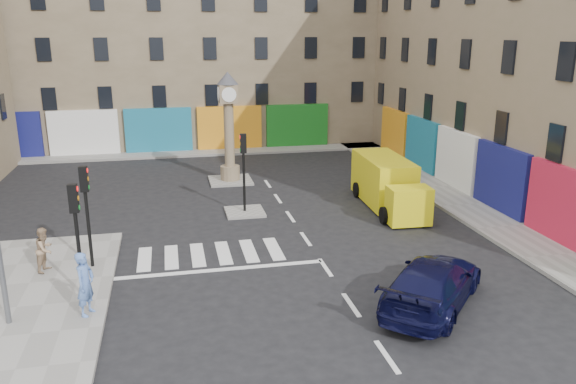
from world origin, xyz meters
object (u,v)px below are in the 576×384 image
object	(u,v)px
navy_sedan	(432,283)
pedestrian_blue	(85,284)
clock_pillar	(229,120)
pedestrian_tan	(45,249)
traffic_light_left_near	(76,222)
yellow_van	(387,184)
traffic_light_left_far	(86,201)
traffic_light_island	(244,160)

from	to	relation	value
navy_sedan	pedestrian_blue	size ratio (longest dim) A/B	2.69
clock_pillar	pedestrian_tan	bearing A→B (deg)	-124.29
navy_sedan	traffic_light_left_near	bearing A→B (deg)	27.92
pedestrian_blue	yellow_van	bearing A→B (deg)	-32.63
traffic_light_left_far	pedestrian_tan	size ratio (longest dim) A/B	2.31
pedestrian_blue	clock_pillar	bearing A→B (deg)	1.85
clock_pillar	navy_sedan	size ratio (longest dim) A/B	1.15
traffic_light_island	yellow_van	world-z (taller)	traffic_light_island
traffic_light_left_near	yellow_van	size ratio (longest dim) A/B	0.57
traffic_light_island	navy_sedan	size ratio (longest dim) A/B	0.70
pedestrian_blue	pedestrian_tan	size ratio (longest dim) A/B	1.23
traffic_light_left_near	traffic_light_left_far	distance (m)	2.40
navy_sedan	yellow_van	xyz separation A→B (m)	(2.55, 10.14, 0.39)
pedestrian_tan	navy_sedan	bearing A→B (deg)	-93.19
traffic_light_island	navy_sedan	world-z (taller)	traffic_light_island
navy_sedan	pedestrian_tan	distance (m)	13.28
traffic_light_island	pedestrian_tan	distance (m)	9.70
traffic_light_left_far	pedestrian_blue	size ratio (longest dim) A/B	1.88
navy_sedan	yellow_van	distance (m)	10.46
traffic_light_left_far	pedestrian_blue	distance (m)	4.04
traffic_light_island	pedestrian_tan	world-z (taller)	traffic_light_island
traffic_light_left_near	clock_pillar	world-z (taller)	clock_pillar
clock_pillar	yellow_van	world-z (taller)	clock_pillar
clock_pillar	pedestrian_tan	world-z (taller)	clock_pillar
traffic_light_left_near	pedestrian_blue	size ratio (longest dim) A/B	1.88
pedestrian_blue	traffic_light_island	bearing A→B (deg)	-9.81
pedestrian_tan	traffic_light_island	bearing A→B (deg)	-35.74
yellow_van	traffic_light_left_near	bearing A→B (deg)	-148.33
traffic_light_left_far	yellow_van	size ratio (longest dim) A/B	0.57
yellow_van	pedestrian_blue	bearing A→B (deg)	-143.49
traffic_light_island	pedestrian_blue	xyz separation A→B (m)	(-6.00, -9.14, -1.45)
traffic_light_left_near	traffic_light_left_far	world-z (taller)	same
traffic_light_left_far	yellow_van	distance (m)	14.27
traffic_light_island	pedestrian_tan	size ratio (longest dim) A/B	2.31
traffic_light_left_near	traffic_light_island	distance (m)	10.03
pedestrian_tan	yellow_van	bearing A→B (deg)	-51.86
traffic_light_island	navy_sedan	distance (m)	11.59
clock_pillar	pedestrian_tan	distance (m)	14.13
yellow_van	pedestrian_tan	size ratio (longest dim) A/B	4.08
traffic_light_left_far	traffic_light_island	distance (m)	8.30
traffic_light_left_far	navy_sedan	size ratio (longest dim) A/B	0.70
traffic_light_left_far	yellow_van	world-z (taller)	traffic_light_left_far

